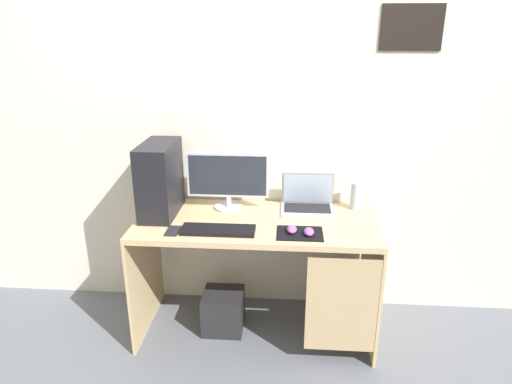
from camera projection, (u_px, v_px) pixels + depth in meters
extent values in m
plane|color=slate|center=(256.00, 327.00, 2.98)|extent=(8.00, 8.00, 0.00)
cube|color=beige|center=(260.00, 122.00, 2.88)|extent=(4.00, 0.04, 2.60)
cube|color=black|center=(412.00, 27.00, 2.60)|extent=(0.36, 0.01, 0.26)
cube|color=tan|center=(256.00, 223.00, 2.72)|extent=(1.45, 0.65, 0.03)
cube|color=tan|center=(146.00, 274.00, 2.90)|extent=(0.02, 0.65, 0.74)
cube|color=tan|center=(370.00, 283.00, 2.80)|extent=(0.02, 0.65, 0.74)
cube|color=tan|center=(342.00, 306.00, 2.50)|extent=(0.40, 0.01, 0.59)
cube|color=black|center=(160.00, 179.00, 2.74)|extent=(0.20, 0.41, 0.45)
cylinder|color=#B7BCC6|center=(229.00, 207.00, 2.90)|extent=(0.19, 0.19, 0.01)
cylinder|color=#B7BCC6|center=(228.00, 201.00, 2.88)|extent=(0.04, 0.04, 0.07)
cube|color=#B7BCC6|center=(228.00, 175.00, 2.82)|extent=(0.52, 0.02, 0.29)
cube|color=#232833|center=(227.00, 176.00, 2.81)|extent=(0.49, 0.00, 0.26)
cube|color=#9EA3A8|center=(307.00, 210.00, 2.84)|extent=(0.33, 0.24, 0.01)
cube|color=black|center=(307.00, 208.00, 2.86)|extent=(0.29, 0.16, 0.00)
cube|color=#9EA3A8|center=(308.00, 188.00, 2.89)|extent=(0.33, 0.06, 0.22)
cube|color=#ADC1E5|center=(308.00, 188.00, 2.88)|extent=(0.31, 0.05, 0.20)
cylinder|color=#B7BCC6|center=(356.00, 196.00, 2.85)|extent=(0.08, 0.08, 0.18)
cube|color=black|center=(218.00, 230.00, 2.55)|extent=(0.42, 0.14, 0.02)
cube|color=black|center=(300.00, 233.00, 2.53)|extent=(0.26, 0.20, 0.00)
ellipsoid|color=#8C4C99|center=(292.00, 229.00, 2.53)|extent=(0.06, 0.10, 0.03)
ellipsoid|color=#8C4C99|center=(309.00, 232.00, 2.50)|extent=(0.06, 0.10, 0.03)
cube|color=#232326|center=(173.00, 231.00, 2.55)|extent=(0.07, 0.13, 0.01)
cube|color=#232326|center=(223.00, 311.00, 2.93)|extent=(0.26, 0.26, 0.26)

